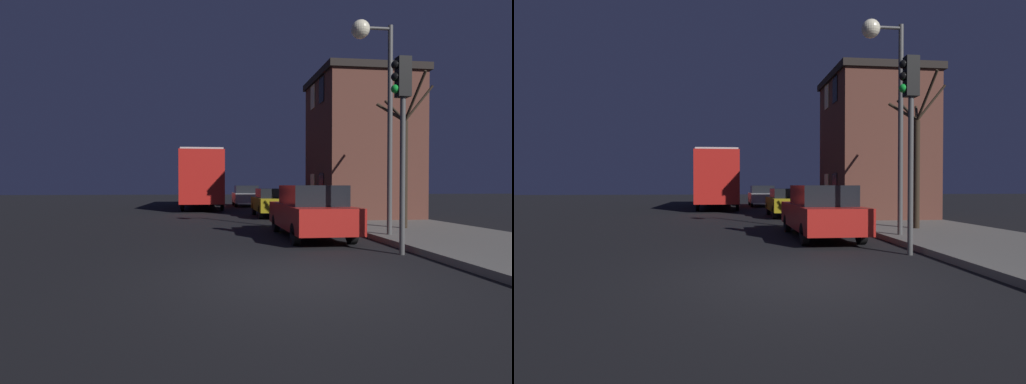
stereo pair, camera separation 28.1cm
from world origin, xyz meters
TOP-DOWN VIEW (x-y plane):
  - ground_plane at (0.00, 0.00)m, footprint 120.00×120.00m
  - brick_building at (5.45, 10.96)m, footprint 4.37×4.56m
  - streetlamp at (3.18, 4.32)m, footprint 1.23×0.53m
  - traffic_light at (2.80, 1.90)m, footprint 0.43×0.24m
  - bare_tree at (4.96, 5.93)m, footprint 1.78×1.94m
  - bus at (-1.87, 21.55)m, footprint 2.61×11.17m
  - car_near_lane at (1.51, 5.06)m, footprint 1.73×4.65m
  - car_mid_lane at (1.70, 12.96)m, footprint 1.79×4.06m
  - car_far_lane at (1.30, 23.04)m, footprint 1.85×4.23m

SIDE VIEW (x-z plane):
  - ground_plane at x=0.00m, z-range 0.00..0.00m
  - car_mid_lane at x=1.70m, z-range 0.05..1.46m
  - car_far_lane at x=1.30m, z-range 0.02..1.57m
  - car_near_lane at x=1.51m, z-range 0.02..1.60m
  - bus at x=-1.87m, z-range 0.35..4.10m
  - bare_tree at x=4.96m, z-range 0.06..5.02m
  - traffic_light at x=2.80m, z-range 0.97..5.45m
  - brick_building at x=5.45m, z-range 0.17..6.64m
  - streetlamp at x=3.18m, z-range 1.72..7.86m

